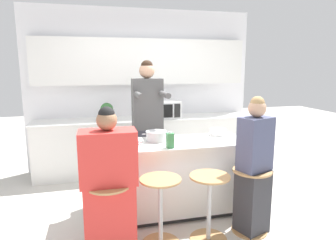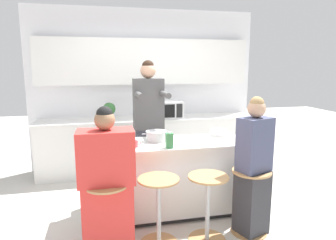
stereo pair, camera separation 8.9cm
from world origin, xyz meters
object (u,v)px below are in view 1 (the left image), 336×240
at_px(bar_stool_leftmost, 110,214).
at_px(cooking_pot, 156,136).
at_px(kitchen_island, 169,177).
at_px(person_wrapped_blanket, 109,187).
at_px(bar_stool_center_right, 209,203).
at_px(bar_stool_center_left, 161,207).
at_px(fruit_bowl, 105,143).
at_px(person_seated_near, 254,171).
at_px(microwave, 162,109).
at_px(juice_carton, 170,140).
at_px(coffee_cup_near, 135,144).
at_px(potted_plant, 107,110).
at_px(bar_stool_rightmost, 251,196).
at_px(person_cooking, 148,128).

relative_size(bar_stool_leftmost, cooking_pot, 2.05).
relative_size(kitchen_island, person_wrapped_blanket, 1.31).
bearing_deg(bar_stool_center_right, kitchen_island, 110.54).
height_order(bar_stool_center_left, fruit_bowl, fruit_bowl).
bearing_deg(cooking_pot, person_seated_near, -38.16).
bearing_deg(microwave, cooking_pot, -105.89).
xyz_separation_m(juice_carton, microwave, (0.33, 1.77, 0.08)).
distance_m(bar_stool_center_left, juice_carton, 0.70).
height_order(person_seated_near, cooking_pot, person_seated_near).
xyz_separation_m(coffee_cup_near, potted_plant, (-0.22, 1.69, 0.14)).
relative_size(bar_stool_leftmost, person_wrapped_blanket, 0.49).
height_order(person_wrapped_blanket, cooking_pot, person_wrapped_blanket).
bearing_deg(bar_stool_rightmost, microwave, 102.24).
xyz_separation_m(bar_stool_center_left, potted_plant, (-0.39, 2.17, 0.66)).
relative_size(bar_stool_center_right, coffee_cup_near, 6.37).
relative_size(kitchen_island, bar_stool_center_left, 2.67).
distance_m(bar_stool_center_left, person_wrapped_blanket, 0.55).
bearing_deg(microwave, bar_stool_rightmost, -77.76).
xyz_separation_m(bar_stool_leftmost, person_wrapped_blanket, (0.01, 0.03, 0.26)).
bearing_deg(juice_carton, bar_stool_rightmost, -25.02).
bearing_deg(juice_carton, coffee_cup_near, 163.12).
relative_size(bar_stool_leftmost, fruit_bowl, 3.39).
xyz_separation_m(cooking_pot, coffee_cup_near, (-0.28, -0.22, -0.02)).
relative_size(bar_stool_rightmost, person_seated_near, 0.47).
height_order(cooking_pot, potted_plant, potted_plant).
distance_m(kitchen_island, person_seated_near, 1.00).
bearing_deg(person_cooking, person_wrapped_blanket, -116.19).
distance_m(bar_stool_leftmost, cooking_pot, 1.09).
bearing_deg(fruit_bowl, cooking_pot, 3.44).
relative_size(bar_stool_rightmost, person_wrapped_blanket, 0.49).
height_order(bar_stool_rightmost, person_cooking, person_cooking).
distance_m(bar_stool_leftmost, person_cooking, 1.52).
relative_size(fruit_bowl, juice_carton, 1.14).
distance_m(kitchen_island, potted_plant, 1.79).
bearing_deg(fruit_bowl, microwave, 55.66).
relative_size(bar_stool_center_right, juice_carton, 3.88).
bearing_deg(bar_stool_leftmost, microwave, 65.00).
relative_size(cooking_pot, juice_carton, 1.89).
distance_m(bar_stool_center_left, potted_plant, 2.30).
bearing_deg(bar_stool_rightmost, coffee_cup_near, 157.45).
xyz_separation_m(kitchen_island, juice_carton, (-0.05, -0.24, 0.52)).
relative_size(bar_stool_leftmost, coffee_cup_near, 6.37).
height_order(bar_stool_leftmost, juice_carton, juice_carton).
xyz_separation_m(person_wrapped_blanket, cooking_pot, (0.60, 0.70, 0.29)).
relative_size(bar_stool_center_right, bar_stool_rightmost, 1.00).
bearing_deg(bar_stool_center_left, person_seated_near, 0.07).
xyz_separation_m(person_seated_near, cooking_pot, (-0.89, 0.70, 0.27)).
distance_m(fruit_bowl, microwave, 1.79).
bearing_deg(fruit_bowl, person_wrapped_blanket, -89.64).
bearing_deg(person_cooking, juice_carton, -85.74).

